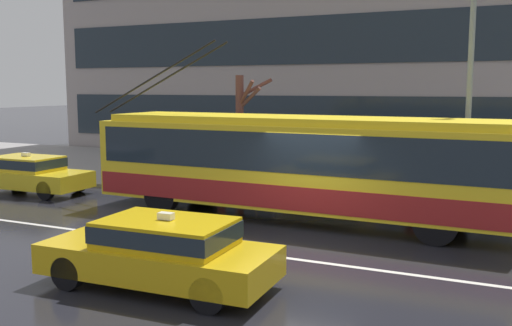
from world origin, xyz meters
TOP-DOWN VIEW (x-y plane):
  - ground_plane at (0.00, 0.00)m, footprint 160.00×160.00m
  - sidewalk_slab at (0.00, 9.01)m, footprint 80.00×10.00m
  - lane_centre_line at (0.00, -1.20)m, footprint 72.00×0.14m
  - trolleybus at (-0.87, 2.41)m, footprint 12.60×2.84m
  - taxi_oncoming_near at (-1.12, -3.79)m, footprint 4.37×1.91m
  - taxi_queued_behind_bus at (-10.63, 2.20)m, footprint 4.24×1.81m
  - bus_shelter at (-1.23, 5.61)m, footprint 4.06×1.76m
  - pedestrian_at_shelter at (1.68, 6.42)m, footprint 1.03×1.03m
  - pedestrian_approaching_curb at (-5.72, 6.97)m, footprint 1.34×1.34m
  - street_lamp at (3.34, 4.75)m, footprint 0.60×0.32m
  - street_tree_bare at (-4.19, 5.73)m, footprint 1.28×0.78m

SIDE VIEW (x-z plane):
  - ground_plane at x=0.00m, z-range 0.00..0.00m
  - lane_centre_line at x=0.00m, z-range 0.00..0.01m
  - sidewalk_slab at x=0.00m, z-range 0.00..0.14m
  - taxi_queued_behind_bus at x=-10.63m, z-range 0.00..1.40m
  - taxi_oncoming_near at x=-1.12m, z-range 0.01..1.40m
  - trolleybus at x=-0.87m, z-range -0.92..4.05m
  - pedestrian_at_shelter at x=1.68m, z-range 0.68..2.62m
  - pedestrian_approaching_curb at x=-5.72m, z-range 0.77..2.71m
  - bus_shelter at x=-1.23m, z-range 0.78..3.30m
  - street_tree_bare at x=-4.19m, z-range 0.35..4.25m
  - street_lamp at x=3.34m, z-range 0.75..7.66m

